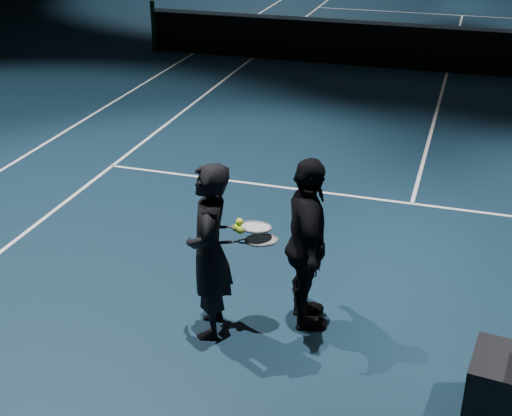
{
  "coord_description": "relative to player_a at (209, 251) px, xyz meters",
  "views": [
    {
      "loc": [
        0.53,
        -14.55,
        3.77
      ],
      "look_at": [
        -1.07,
        -9.44,
        1.19
      ],
      "focal_mm": 50.0,
      "sensor_mm": 36.0,
      "label": 1
    }
  ],
  "objects": [
    {
      "name": "player_a",
      "position": [
        0.0,
        0.0,
        0.0
      ],
      "size": [
        0.52,
        0.66,
        1.6
      ],
      "primitive_type": "imported",
      "rotation": [
        0.0,
        0.0,
        -1.32
      ],
      "color": "black",
      "rests_on": "floor"
    },
    {
      "name": "court_lines",
      "position": [
        1.43,
        9.61,
        -0.8
      ],
      "size": [
        10.98,
        23.78,
        0.01
      ],
      "primitive_type": null,
      "color": "white",
      "rests_on": "floor"
    },
    {
      "name": "net_mesh",
      "position": [
        1.43,
        9.61,
        -0.35
      ],
      "size": [
        12.8,
        0.02,
        0.86
      ],
      "primitive_type": "cube",
      "color": "black",
      "rests_on": "floor"
    },
    {
      "name": "racket_lower",
      "position": [
        0.41,
        0.19,
        0.08
      ],
      "size": [
        0.71,
        0.49,
        0.03
      ],
      "primitive_type": null,
      "rotation": [
        0.0,
        0.0,
        0.44
      ],
      "color": "black",
      "rests_on": "player_a"
    },
    {
      "name": "net_post_left",
      "position": [
        -4.97,
        9.61,
        -0.25
      ],
      "size": [
        0.1,
        0.1,
        1.1
      ],
      "primitive_type": "cylinder",
      "color": "black",
      "rests_on": "floor"
    },
    {
      "name": "floor",
      "position": [
        1.43,
        9.61,
        -0.8
      ],
      "size": [
        36.0,
        36.0,
        0.0
      ],
      "primitive_type": "plane",
      "color": "black",
      "rests_on": "ground"
    },
    {
      "name": "tennis_balls",
      "position": [
        0.23,
        0.11,
        0.22
      ],
      "size": [
        0.12,
        0.1,
        0.12
      ],
      "primitive_type": null,
      "color": "#C5D32C",
      "rests_on": "racket_upper"
    },
    {
      "name": "net_tape",
      "position": [
        1.43,
        9.61,
        0.11
      ],
      "size": [
        12.8,
        0.03,
        0.07
      ],
      "primitive_type": "cube",
      "color": "white",
      "rests_on": "net_mesh"
    },
    {
      "name": "racket_upper",
      "position": [
        0.35,
        0.21,
        0.19
      ],
      "size": [
        0.7,
        0.52,
        0.1
      ],
      "primitive_type": null,
      "rotation": [
        0.0,
        0.1,
        0.51
      ],
      "color": "black",
      "rests_on": "player_b"
    },
    {
      "name": "player_b",
      "position": [
        0.77,
        0.36,
        0.0
      ],
      "size": [
        0.69,
        1.02,
        1.6
      ],
      "primitive_type": "imported",
      "rotation": [
        0.0,
        0.0,
        1.93
      ],
      "color": "black",
      "rests_on": "floor"
    }
  ]
}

